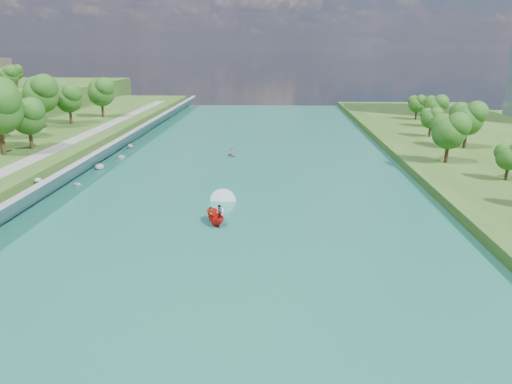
{
  "coord_description": "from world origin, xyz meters",
  "views": [
    {
      "loc": [
        5.58,
        -43.71,
        20.18
      ],
      "look_at": [
        2.99,
        17.44,
        2.5
      ],
      "focal_mm": 35.0,
      "sensor_mm": 36.0,
      "label": 1
    }
  ],
  "objects": [
    {
      "name": "motorboat",
      "position": [
        -1.65,
        13.45,
        0.82
      ],
      "size": [
        3.6,
        19.05,
        2.17
      ],
      "rotation": [
        0.0,
        0.0,
        3.52
      ],
      "color": "red",
      "rests_on": "river_water"
    },
    {
      "name": "riprap_bank",
      "position": [
        -25.86,
        18.92,
        1.81
      ],
      "size": [
        4.78,
        236.0,
        4.4
      ],
      "color": "slate",
      "rests_on": "ground"
    },
    {
      "name": "ground",
      "position": [
        0.0,
        0.0,
        0.0
      ],
      "size": [
        260.0,
        260.0,
        0.0
      ],
      "primitive_type": "plane",
      "color": "#2D5119",
      "rests_on": "ground"
    },
    {
      "name": "raft",
      "position": [
        -3.09,
        50.73,
        0.44
      ],
      "size": [
        2.78,
        3.09,
        1.55
      ],
      "rotation": [
        0.0,
        0.0,
        0.47
      ],
      "color": "gray",
      "rests_on": "river_water"
    },
    {
      "name": "river_water",
      "position": [
        0.0,
        20.0,
        0.05
      ],
      "size": [
        55.0,
        240.0,
        0.1
      ],
      "primitive_type": "cube",
      "color": "#17574A",
      "rests_on": "ground"
    }
  ]
}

